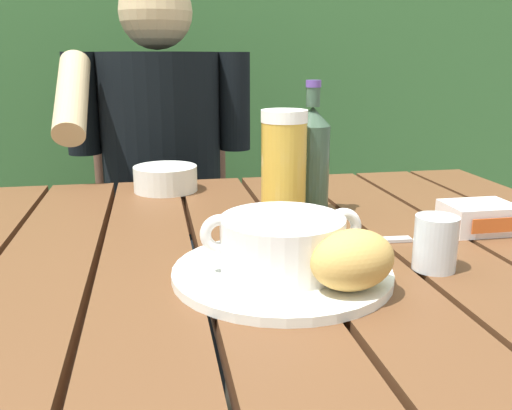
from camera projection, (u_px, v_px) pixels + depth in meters
dining_table at (243, 304)px, 0.86m from camera, size 1.25×0.94×0.76m
hedge_backdrop at (204, 33)px, 2.29m from camera, size 3.02×0.94×2.67m
chair_near_diner at (165, 234)px, 1.74m from camera, size 0.42×0.41×1.02m
person_eating at (162, 171)px, 1.49m from camera, size 0.48×0.47×1.26m
serving_plate at (282, 273)px, 0.71m from camera, size 0.28×0.28×0.01m
soup_bowl at (282, 242)px, 0.70m from camera, size 0.21×0.16×0.08m
bread_roll at (353, 260)px, 0.64m from camera, size 0.13×0.11×0.07m
beer_glass at (284, 167)px, 0.92m from camera, size 0.08×0.08×0.19m
beer_bottle at (312, 159)px, 0.98m from camera, size 0.06×0.06×0.23m
water_glass_small at (435, 243)px, 0.73m from camera, size 0.06×0.06×0.07m
butter_tub at (480, 218)px, 0.89m from camera, size 0.11×0.08×0.05m
table_knife at (356, 240)px, 0.84m from camera, size 0.14×0.03×0.01m
diner_bowl at (166, 178)px, 1.16m from camera, size 0.13×0.13×0.05m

